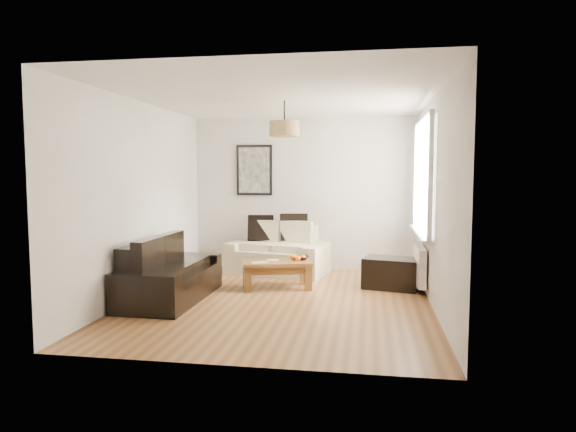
% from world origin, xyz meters
% --- Properties ---
extents(floor, '(4.50, 4.50, 0.00)m').
position_xyz_m(floor, '(0.00, 0.00, 0.00)').
color(floor, brown).
rests_on(floor, ground).
extents(ceiling, '(3.80, 4.50, 0.00)m').
position_xyz_m(ceiling, '(0.00, 0.00, 2.60)').
color(ceiling, white).
rests_on(ceiling, floor).
extents(wall_back, '(3.80, 0.04, 2.60)m').
position_xyz_m(wall_back, '(0.00, 2.25, 1.30)').
color(wall_back, silver).
rests_on(wall_back, floor).
extents(wall_front, '(3.80, 0.04, 2.60)m').
position_xyz_m(wall_front, '(0.00, -2.25, 1.30)').
color(wall_front, silver).
rests_on(wall_front, floor).
extents(wall_left, '(0.04, 4.50, 2.60)m').
position_xyz_m(wall_left, '(-1.90, 0.00, 1.30)').
color(wall_left, silver).
rests_on(wall_left, floor).
extents(wall_right, '(0.04, 4.50, 2.60)m').
position_xyz_m(wall_right, '(1.90, 0.00, 1.30)').
color(wall_right, silver).
rests_on(wall_right, floor).
extents(window_bay, '(0.14, 1.90, 1.60)m').
position_xyz_m(window_bay, '(1.86, 0.80, 1.60)').
color(window_bay, white).
rests_on(window_bay, wall_right).
extents(radiator, '(0.10, 0.90, 0.52)m').
position_xyz_m(radiator, '(1.82, 0.80, 0.38)').
color(radiator, white).
rests_on(radiator, wall_right).
extents(poster, '(0.62, 0.04, 0.87)m').
position_xyz_m(poster, '(-0.85, 2.22, 1.70)').
color(poster, black).
rests_on(poster, wall_back).
extents(pendant_shade, '(0.40, 0.40, 0.20)m').
position_xyz_m(pendant_shade, '(0.00, 0.30, 2.23)').
color(pendant_shade, tan).
rests_on(pendant_shade, ceiling).
extents(loveseat_cream, '(1.74, 1.18, 0.79)m').
position_xyz_m(loveseat_cream, '(-0.36, 1.78, 0.40)').
color(loveseat_cream, beige).
rests_on(loveseat_cream, floor).
extents(sofa_leather, '(0.87, 1.75, 0.75)m').
position_xyz_m(sofa_leather, '(-1.43, -0.17, 0.38)').
color(sofa_leather, black).
rests_on(sofa_leather, floor).
extents(coffee_table, '(1.08, 0.79, 0.40)m').
position_xyz_m(coffee_table, '(-0.18, 0.67, 0.20)').
color(coffee_table, brown).
rests_on(coffee_table, floor).
extents(ottoman, '(0.86, 0.66, 0.44)m').
position_xyz_m(ottoman, '(1.45, 0.93, 0.22)').
color(ottoman, black).
rests_on(ottoman, floor).
extents(cushion_left, '(0.44, 0.19, 0.43)m').
position_xyz_m(cushion_left, '(-0.69, 1.97, 0.72)').
color(cushion_left, black).
rests_on(cushion_left, loveseat_cream).
extents(cushion_right, '(0.48, 0.24, 0.46)m').
position_xyz_m(cushion_right, '(-0.12, 1.97, 0.74)').
color(cushion_right, black).
rests_on(cushion_right, loveseat_cream).
extents(fruit_bowl, '(0.25, 0.25, 0.05)m').
position_xyz_m(fruit_bowl, '(0.16, 0.81, 0.43)').
color(fruit_bowl, black).
rests_on(fruit_bowl, coffee_table).
extents(orange_a, '(0.11, 0.11, 0.09)m').
position_xyz_m(orange_a, '(0.12, 0.70, 0.44)').
color(orange_a, '#FF6215').
rests_on(orange_a, fruit_bowl).
extents(orange_b, '(0.11, 0.11, 0.08)m').
position_xyz_m(orange_b, '(0.19, 0.77, 0.44)').
color(orange_b, orange).
rests_on(orange_b, fruit_bowl).
extents(orange_c, '(0.11, 0.11, 0.09)m').
position_xyz_m(orange_c, '(0.05, 0.78, 0.44)').
color(orange_c, orange).
rests_on(orange_c, fruit_bowl).
extents(papers, '(0.27, 0.24, 0.01)m').
position_xyz_m(papers, '(-0.39, 0.50, 0.40)').
color(papers, beige).
rests_on(papers, coffee_table).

